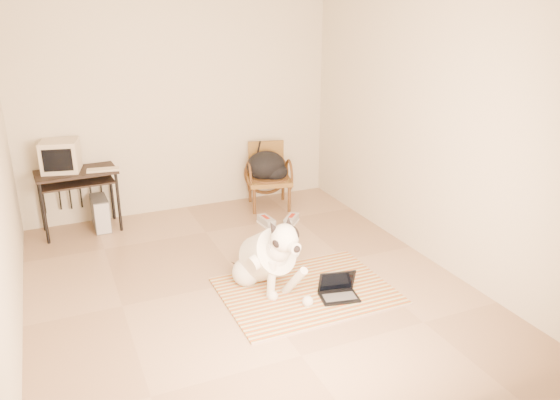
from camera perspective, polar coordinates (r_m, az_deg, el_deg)
floor at (r=5.47m, az=-3.84°, el=-8.45°), size 4.50×4.50×0.00m
wall_back at (r=7.08m, az=-10.43°, el=9.55°), size 4.50×0.00×4.50m
wall_front at (r=3.05m, az=10.23°, el=-4.62°), size 4.50×0.00×4.50m
wall_right at (r=5.92m, az=14.51°, el=7.19°), size 0.00×4.50×4.50m
rug at (r=5.27m, az=2.78°, el=-9.46°), size 1.58×1.21×0.02m
dog at (r=5.18m, az=-1.31°, el=-6.03°), size 0.56×1.09×0.82m
laptop at (r=5.16m, az=6.09°, el=-9.38°), size 0.39×0.31×0.24m
computer_desk at (r=6.78m, az=-20.46°, el=1.98°), size 0.93×0.55×0.75m
crt_monitor at (r=6.78m, az=-21.97°, el=4.30°), size 0.47×0.46×0.36m
desk_keyboard at (r=6.67m, az=-18.02°, el=3.03°), size 0.37×0.18×0.02m
pc_tower at (r=6.92m, az=-18.25°, el=-1.33°), size 0.19×0.43×0.39m
rattan_chair at (r=7.26m, az=-1.22°, el=2.59°), size 0.67×0.65×0.84m
backpack at (r=7.16m, az=-1.30°, el=3.50°), size 0.52×0.44×0.38m
sneaker_left at (r=6.72m, az=-1.44°, el=-2.29°), size 0.15×0.31×0.11m
sneaker_right at (r=6.77m, az=1.20°, el=-2.14°), size 0.29×0.30×0.10m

